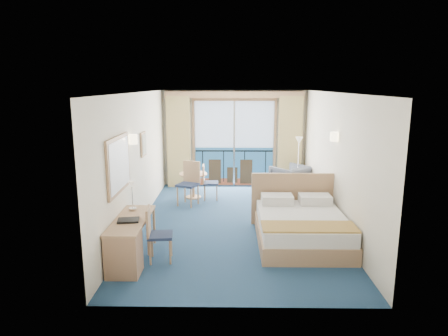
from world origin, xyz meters
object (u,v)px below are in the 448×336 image
Objects in this scene: nightstand at (315,204)px; armchair at (291,180)px; bed at (301,226)px; table_chair_a at (208,180)px; table_chair_b at (189,180)px; desk_chair at (155,231)px; desk at (125,247)px; floor_lamp at (299,151)px; round_table at (193,179)px.

nightstand is 0.70× the size of armchair.
table_chair_a is at bearing 124.15° from bed.
table_chair_b is (-2.57, -0.89, 0.20)m from armchair.
armchair is 2.73m from table_chair_b.
desk_chair is at bearing -143.74° from nightstand.
bed is at bearing 22.89° from desk.
table_chair_b is at bearing -160.50° from floor_lamp.
round_table is at bearing 108.84° from table_chair_b.
nightstand is 0.66× the size of desk_chair.
floor_lamp is at bearing 167.15° from armchair.
bed reaches higher than armchair.
floor_lamp is 1.72× the size of table_chair_a.
floor_lamp is at bearing 8.68° from round_table.
table_chair_a is at bearing -15.96° from desk_chair.
desk_chair is (-2.52, -0.85, 0.21)m from bed.
table_chair_a is (-2.16, -0.47, 0.10)m from armchair.
bed is 1.51m from nightstand.
floor_lamp is (0.49, 3.31, 0.85)m from bed.
armchair is at bearing -40.29° from desk_chair.
table_chair_b is (-0.04, -0.56, 0.11)m from round_table.
floor_lamp reaches higher than nightstand.
table_chair_a is 0.84× the size of table_chair_b.
table_chair_b is at bearing 161.91° from nightstand.
floor_lamp is 2.51m from table_chair_a.
desk is 3.63m from table_chair_b.
round_table is (-2.53, -0.32, 0.09)m from armchair.
desk reaches higher than round_table.
bed reaches higher than desk_chair.
table_chair_b reaches higher than desk_chair.
round_table is at bearing 151.98° from nightstand.
table_chair_b reaches higher than table_chair_a.
armchair is at bearing 41.77° from table_chair_b.
desk_chair is at bearing -71.56° from table_chair_b.
desk is (-3.21, -4.46, 0.00)m from armchair.
armchair is 0.98× the size of table_chair_a.
table_chair_b reaches higher than desk.
desk is at bearing -99.29° from round_table.
table_chair_a is 0.60m from table_chair_b.
table_chair_b reaches higher than nightstand.
floor_lamp is at bearing 42.22° from table_chair_b.
desk is at bearing -157.11° from bed.
nightstand is 0.40× the size of floor_lamp.
nightstand is at bearing 37.18° from desk.
armchair is 2.21m from table_chair_a.
desk_chair is 1.04× the size of table_chair_a.
floor_lamp is 2.14× the size of round_table.
desk_chair is (-2.81, -4.08, 0.12)m from armchair.
desk is at bearing 127.88° from desk_chair.
bed is at bearing -98.34° from floor_lamp.
desk is 4.12m from table_chair_a.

